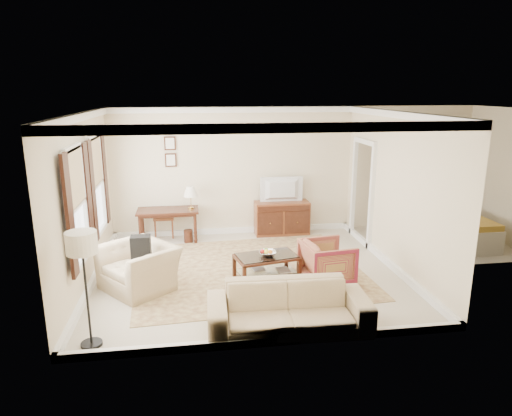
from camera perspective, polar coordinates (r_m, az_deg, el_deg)
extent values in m
cube|color=beige|center=(8.45, -1.06, -8.13)|extent=(5.50, 5.00, 0.01)
cube|color=white|center=(7.80, -1.16, 11.92)|extent=(5.50, 5.00, 0.01)
cube|color=beige|center=(10.44, -2.85, 4.57)|extent=(5.50, 0.01, 2.90)
cube|color=beige|center=(5.63, 2.12, -4.23)|extent=(5.50, 0.01, 2.90)
cube|color=beige|center=(8.14, -20.69, 0.76)|extent=(0.01, 5.00, 2.90)
cube|color=beige|center=(8.78, 17.02, 2.02)|extent=(0.01, 5.00, 2.90)
cube|color=beige|center=(10.81, 21.10, -3.99)|extent=(3.00, 2.70, 0.01)
cube|color=beige|center=(11.29, 28.45, 3.58)|extent=(0.01, 2.70, 2.90)
cube|color=#5C2E1E|center=(8.57, -0.94, -7.75)|extent=(4.30, 3.75, 0.01)
cube|color=#401E12|center=(10.15, -10.97, -0.31)|extent=(1.33, 0.66, 0.05)
cylinder|color=#401E12|center=(10.05, -14.25, -2.80)|extent=(0.07, 0.07, 0.68)
cylinder|color=#401E12|center=(9.99, -7.59, -2.57)|extent=(0.07, 0.07, 0.68)
cylinder|color=#401E12|center=(10.53, -13.99, -1.99)|extent=(0.07, 0.07, 0.68)
cylinder|color=#401E12|center=(10.47, -7.64, -1.76)|extent=(0.07, 0.07, 0.68)
cube|color=brown|center=(10.58, 3.23, -1.24)|extent=(1.25, 0.48, 0.77)
imported|color=black|center=(10.36, 3.32, 3.27)|extent=(0.94, 0.54, 0.12)
cube|color=#401E12|center=(8.04, 1.33, -6.16)|extent=(1.18, 0.83, 0.04)
cube|color=silver|center=(8.03, 1.33, -5.93)|extent=(1.11, 0.76, 0.01)
cube|color=silver|center=(8.14, 1.31, -7.89)|extent=(1.08, 0.74, 0.02)
cube|color=#401E12|center=(7.71, -1.46, -8.76)|extent=(0.07, 0.07, 0.42)
cube|color=#401E12|center=(8.06, 5.45, -7.75)|extent=(0.07, 0.07, 0.42)
cube|color=#401E12|center=(8.21, -2.73, -7.27)|extent=(0.07, 0.07, 0.42)
cube|color=#401E12|center=(8.54, 3.81, -6.40)|extent=(0.07, 0.07, 0.42)
imported|color=silver|center=(7.99, 1.45, -5.58)|extent=(0.42, 0.42, 0.10)
imported|color=brown|center=(8.17, -0.51, -7.61)|extent=(0.28, 0.09, 0.38)
imported|color=brown|center=(8.11, 2.72, -7.82)|extent=(0.28, 0.06, 0.38)
imported|color=maroon|center=(8.01, 8.88, -6.46)|extent=(0.84, 0.89, 0.82)
imported|color=#C9B088|center=(7.90, -14.47, -6.33)|extent=(1.32, 1.37, 1.01)
cube|color=black|center=(7.79, -14.20, -4.65)|extent=(0.35, 0.39, 0.40)
imported|color=#C9B088|center=(6.45, 4.11, -11.44)|extent=(2.27, 0.74, 0.88)
cylinder|color=black|center=(6.63, -19.85, -15.67)|extent=(0.28, 0.28, 0.04)
cylinder|color=black|center=(6.33, -20.36, -10.53)|extent=(0.03, 0.03, 1.32)
cylinder|color=silver|center=(6.06, -20.99, -4.06)|extent=(0.39, 0.39, 0.28)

